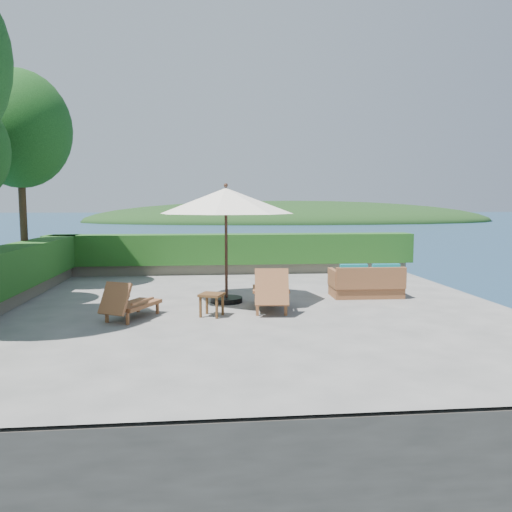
{
  "coord_description": "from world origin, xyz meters",
  "views": [
    {
      "loc": [
        -0.91,
        -11.33,
        2.38
      ],
      "look_at": [
        0.3,
        0.8,
        1.1
      ],
      "focal_mm": 35.0,
      "sensor_mm": 36.0,
      "label": 1
    }
  ],
  "objects": [
    {
      "name": "foundation",
      "position": [
        0.0,
        0.0,
        -1.55
      ],
      "size": [
        12.0,
        12.0,
        3.0
      ],
      "primitive_type": "cube",
      "color": "#544D43",
      "rests_on": "ocean"
    },
    {
      "name": "ocean",
      "position": [
        0.0,
        0.0,
        -3.0
      ],
      "size": [
        600.0,
        600.0,
        0.0
      ],
      "primitive_type": "plane",
      "color": "#18364A",
      "rests_on": "ground"
    },
    {
      "name": "patio_umbrella",
      "position": [
        -0.44,
        0.6,
        2.42
      ],
      "size": [
        3.74,
        3.74,
        2.86
      ],
      "rotation": [
        0.0,
        0.0,
        -0.19
      ],
      "color": "black",
      "rests_on": "ground"
    },
    {
      "name": "ground",
      "position": [
        0.0,
        0.0,
        0.0
      ],
      "size": [
        12.0,
        12.0,
        0.0
      ],
      "primitive_type": "plane",
      "color": "gray",
      "rests_on": "ground"
    },
    {
      "name": "wicker_loveseat",
      "position": [
        3.16,
        0.92,
        0.34
      ],
      "size": [
        1.82,
        0.96,
        0.88
      ],
      "rotation": [
        0.0,
        0.0,
        -0.02
      ],
      "color": "brown",
      "rests_on": "ground"
    },
    {
      "name": "hedge_far",
      "position": [
        0.0,
        5.6,
        0.85
      ],
      "size": [
        12.4,
        0.9,
        1.0
      ],
      "primitive_type": "cube",
      "color": "#204B15",
      "rests_on": "planter_wall_far"
    },
    {
      "name": "offshore_island",
      "position": [
        25.0,
        140.0,
        -3.0
      ],
      "size": [
        126.0,
        57.6,
        12.6
      ],
      "primitive_type": "ellipsoid",
      "color": "black",
      "rests_on": "ocean"
    },
    {
      "name": "side_table",
      "position": [
        -0.81,
        -0.9,
        0.41
      ],
      "size": [
        0.6,
        0.6,
        0.49
      ],
      "rotation": [
        0.0,
        0.0,
        -0.38
      ],
      "color": "brown",
      "rests_on": "ground"
    },
    {
      "name": "lounge_left",
      "position": [
        -2.51,
        -1.01,
        0.35
      ],
      "size": [
        1.18,
        1.54,
        0.83
      ],
      "rotation": [
        0.0,
        0.0,
        -0.48
      ],
      "color": "brown",
      "rests_on": "ground"
    },
    {
      "name": "tree_far",
      "position": [
        -6.0,
        3.2,
        4.4
      ],
      "size": [
        2.8,
        2.8,
        6.03
      ],
      "color": "#442C1A",
      "rests_on": "ground"
    },
    {
      "name": "planter_wall_far",
      "position": [
        0.0,
        5.6,
        0.18
      ],
      "size": [
        12.0,
        0.6,
        0.36
      ],
      "primitive_type": "cube",
      "color": "#6D6857",
      "rests_on": "ground"
    },
    {
      "name": "lounge_right",
      "position": [
        0.5,
        -0.48,
        0.42
      ],
      "size": [
        0.88,
        1.8,
        1.01
      ],
      "rotation": [
        0.0,
        0.0,
        -0.09
      ],
      "color": "brown",
      "rests_on": "ground"
    }
  ]
}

